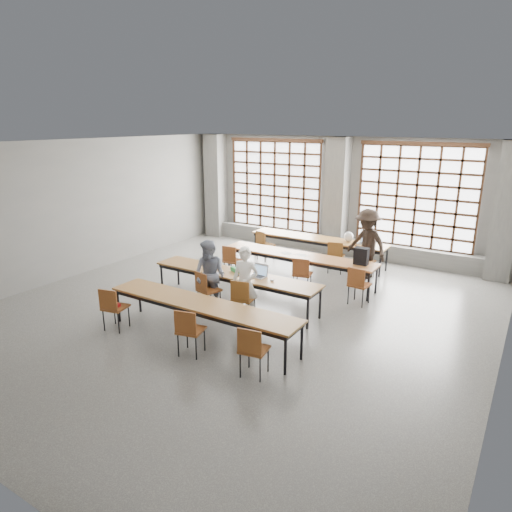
# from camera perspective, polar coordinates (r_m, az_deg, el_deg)

# --- Properties ---
(floor) EXTENTS (11.00, 11.00, 0.00)m
(floor) POSITION_cam_1_polar(r_m,az_deg,el_deg) (9.93, -2.09, -6.79)
(floor) COLOR #50504D
(floor) RESTS_ON ground
(ceiling) EXTENTS (11.00, 11.00, 0.00)m
(ceiling) POSITION_cam_1_polar(r_m,az_deg,el_deg) (9.13, -2.33, 13.81)
(ceiling) COLOR silver
(ceiling) RESTS_ON floor
(wall_back) EXTENTS (10.00, 0.00, 10.00)m
(wall_back) POSITION_cam_1_polar(r_m,az_deg,el_deg) (14.18, 10.49, 7.42)
(wall_back) COLOR #60605E
(wall_back) RESTS_ON floor
(wall_left) EXTENTS (0.00, 11.00, 11.00)m
(wall_left) POSITION_cam_1_polar(r_m,az_deg,el_deg) (12.82, -21.12, 5.64)
(wall_left) COLOR #60605E
(wall_left) RESTS_ON floor
(column_left) EXTENTS (0.60, 0.55, 3.50)m
(column_left) POSITION_cam_1_polar(r_m,az_deg,el_deg) (16.14, -5.04, 8.72)
(column_left) COLOR #535351
(column_left) RESTS_ON floor
(column_mid) EXTENTS (0.60, 0.55, 3.50)m
(column_mid) POSITION_cam_1_polar(r_m,az_deg,el_deg) (13.92, 10.06, 7.28)
(column_mid) COLOR #535351
(column_mid) RESTS_ON floor
(column_right) EXTENTS (0.60, 0.55, 3.50)m
(column_right) POSITION_cam_1_polar(r_m,az_deg,el_deg) (12.95, 28.83, 4.79)
(column_right) COLOR #535351
(column_right) RESTS_ON floor
(window_left) EXTENTS (3.32, 0.12, 3.00)m
(window_left) POSITION_cam_1_polar(r_m,az_deg,el_deg) (15.05, 2.36, 8.78)
(window_left) COLOR white
(window_left) RESTS_ON wall_back
(window_right) EXTENTS (3.32, 0.12, 3.00)m
(window_right) POSITION_cam_1_polar(r_m,az_deg,el_deg) (13.43, 19.39, 6.91)
(window_right) COLOR white
(window_right) RESTS_ON wall_back
(sill_ledge) EXTENTS (9.80, 0.35, 0.50)m
(sill_ledge) POSITION_cam_1_polar(r_m,az_deg,el_deg) (14.31, 9.88, 1.38)
(sill_ledge) COLOR #535351
(sill_ledge) RESTS_ON floor
(desk_row_a) EXTENTS (4.00, 0.70, 0.73)m
(desk_row_a) POSITION_cam_1_polar(r_m,az_deg,el_deg) (13.12, 7.72, 1.98)
(desk_row_a) COLOR brown
(desk_row_a) RESTS_ON floor
(desk_row_b) EXTENTS (4.00, 0.70, 0.73)m
(desk_row_b) POSITION_cam_1_polar(r_m,az_deg,el_deg) (11.44, 5.30, -0.13)
(desk_row_b) COLOR brown
(desk_row_b) RESTS_ON floor
(desk_row_c) EXTENTS (4.00, 0.70, 0.73)m
(desk_row_c) POSITION_cam_1_polar(r_m,az_deg,el_deg) (10.03, -2.65, -2.49)
(desk_row_c) COLOR brown
(desk_row_c) RESTS_ON floor
(desk_row_d) EXTENTS (4.00, 0.70, 0.73)m
(desk_row_d) POSITION_cam_1_polar(r_m,az_deg,el_deg) (8.50, -6.84, -6.21)
(desk_row_d) COLOR brown
(desk_row_d) RESTS_ON floor
(chair_back_left) EXTENTS (0.53, 0.53, 0.88)m
(chair_back_left) POSITION_cam_1_polar(r_m,az_deg,el_deg) (13.26, 0.96, 1.70)
(chair_back_left) COLOR brown
(chair_back_left) RESTS_ON floor
(chair_back_mid) EXTENTS (0.50, 0.50, 0.88)m
(chair_back_mid) POSITION_cam_1_polar(r_m,az_deg,el_deg) (12.29, 9.93, 0.25)
(chair_back_mid) COLOR brown
(chair_back_mid) RESTS_ON floor
(chair_back_right) EXTENTS (0.51, 0.51, 0.88)m
(chair_back_right) POSITION_cam_1_polar(r_m,az_deg,el_deg) (12.04, 13.29, -0.29)
(chair_back_right) COLOR brown
(chair_back_right) RESTS_ON floor
(chair_mid_left) EXTENTS (0.45, 0.45, 0.88)m
(chair_mid_left) POSITION_cam_1_polar(r_m,az_deg,el_deg) (11.74, -3.07, -0.29)
(chair_mid_left) COLOR brown
(chair_mid_left) RESTS_ON floor
(chair_mid_centre) EXTENTS (0.50, 0.51, 0.88)m
(chair_mid_centre) POSITION_cam_1_polar(r_m,az_deg,el_deg) (10.76, 5.75, -1.94)
(chair_mid_centre) COLOR brown
(chair_mid_centre) RESTS_ON floor
(chair_mid_right) EXTENTS (0.45, 0.46, 0.88)m
(chair_mid_right) POSITION_cam_1_polar(r_m,az_deg,el_deg) (10.26, 12.63, -3.20)
(chair_mid_right) COLOR brown
(chair_mid_right) RESTS_ON floor
(chair_front_left) EXTENTS (0.52, 0.52, 0.88)m
(chair_front_left) POSITION_cam_1_polar(r_m,az_deg,el_deg) (9.78, -6.29, -3.88)
(chair_front_left) COLOR brown
(chair_front_left) RESTS_ON floor
(chair_front_right) EXTENTS (0.48, 0.49, 0.88)m
(chair_front_right) POSITION_cam_1_polar(r_m,az_deg,el_deg) (9.26, -1.72, -4.98)
(chair_front_right) COLOR brown
(chair_front_right) RESTS_ON floor
(chair_near_left) EXTENTS (0.50, 0.50, 0.88)m
(chair_near_left) POSITION_cam_1_polar(r_m,az_deg,el_deg) (9.24, -17.50, -5.83)
(chair_near_left) COLOR brown
(chair_near_left) RESTS_ON floor
(chair_near_mid) EXTENTS (0.51, 0.51, 0.88)m
(chair_near_mid) POSITION_cam_1_polar(r_m,az_deg,el_deg) (7.98, -8.41, -8.84)
(chair_near_mid) COLOR brown
(chair_near_mid) RESTS_ON floor
(chair_near_right) EXTENTS (0.48, 0.48, 0.88)m
(chair_near_right) POSITION_cam_1_polar(r_m,az_deg,el_deg) (7.28, -0.46, -11.26)
(chair_near_right) COLOR brown
(chair_near_right) RESTS_ON floor
(student_male) EXTENTS (0.63, 0.49, 1.52)m
(student_male) POSITION_cam_1_polar(r_m,az_deg,el_deg) (9.29, -1.37, -3.43)
(student_male) COLOR white
(student_male) RESTS_ON floor
(student_female) EXTENTS (0.78, 0.63, 1.53)m
(student_female) POSITION_cam_1_polar(r_m,az_deg,el_deg) (9.79, -5.77, -2.43)
(student_female) COLOR #1A284E
(student_female) RESTS_ON floor
(student_back) EXTENTS (1.32, 1.03, 1.80)m
(student_back) POSITION_cam_1_polar(r_m,az_deg,el_deg) (12.06, 13.69, 1.50)
(student_back) COLOR black
(student_back) RESTS_ON floor
(laptop_front) EXTENTS (0.37, 0.32, 0.26)m
(laptop_front) POSITION_cam_1_polar(r_m,az_deg,el_deg) (9.79, 0.37, -2.18)
(laptop_front) COLOR #B1B1B6
(laptop_front) RESTS_ON desk_row_c
(laptop_back) EXTENTS (0.39, 0.34, 0.26)m
(laptop_back) POSITION_cam_1_polar(r_m,az_deg,el_deg) (12.72, 13.51, 1.78)
(laptop_back) COLOR #B2B2B7
(laptop_back) RESTS_ON desk_row_a
(mouse) EXTENTS (0.11, 0.08, 0.04)m
(mouse) POSITION_cam_1_polar(r_m,az_deg,el_deg) (9.51, 2.00, -3.04)
(mouse) COLOR silver
(mouse) RESTS_ON desk_row_c
(green_box) EXTENTS (0.27, 0.18, 0.09)m
(green_box) POSITION_cam_1_polar(r_m,az_deg,el_deg) (10.08, -2.64, -1.72)
(green_box) COLOR green
(green_box) RESTS_ON desk_row_c
(phone) EXTENTS (0.14, 0.08, 0.01)m
(phone) POSITION_cam_1_polar(r_m,az_deg,el_deg) (9.83, -2.13, -2.43)
(phone) COLOR black
(phone) RESTS_ON desk_row_c
(paper_sheet_b) EXTENTS (0.36, 0.33, 0.00)m
(paper_sheet_b) POSITION_cam_1_polar(r_m,az_deg,el_deg) (11.51, 3.86, 0.35)
(paper_sheet_b) COLOR white
(paper_sheet_b) RESTS_ON desk_row_b
(paper_sheet_c) EXTENTS (0.35, 0.30, 0.00)m
(paper_sheet_c) POSITION_cam_1_polar(r_m,az_deg,el_deg) (11.38, 5.76, 0.11)
(paper_sheet_c) COLOR white
(paper_sheet_c) RESTS_ON desk_row_b
(backpack) EXTENTS (0.32, 0.20, 0.40)m
(backpack) POSITION_cam_1_polar(r_m,az_deg,el_deg) (10.82, 13.03, -0.01)
(backpack) COLOR black
(backpack) RESTS_ON desk_row_b
(plastic_bag) EXTENTS (0.27, 0.22, 0.29)m
(plastic_bag) POSITION_cam_1_polar(r_m,az_deg,el_deg) (12.79, 11.52, 2.37)
(plastic_bag) COLOR silver
(plastic_bag) RESTS_ON desk_row_a
(red_pouch) EXTENTS (0.21, 0.12, 0.06)m
(red_pouch) POSITION_cam_1_polar(r_m,az_deg,el_deg) (9.32, -17.19, -5.87)
(red_pouch) COLOR #AD1518
(red_pouch) RESTS_ON chair_near_left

